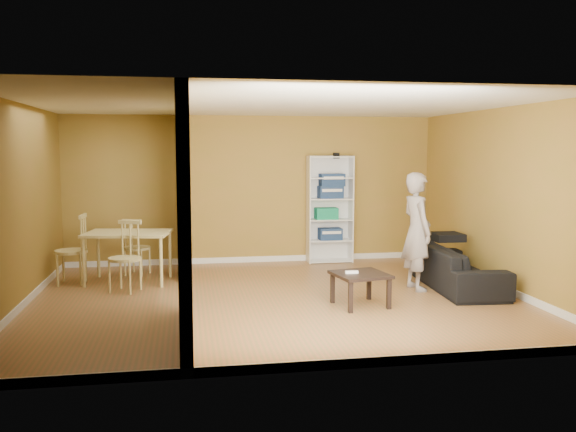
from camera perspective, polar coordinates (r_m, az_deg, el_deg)
The scene contains 16 objects.
room_shell at distance 8.10m, azimuth -1.16°, elevation 1.23°, with size 6.50×6.50×6.50m.
partition at distance 8.01m, azimuth -9.68°, elevation 1.09°, with size 0.22×5.50×2.60m, color olive, non-canonical shape.
wall_speaker at distance 11.01m, azimuth 4.53°, elevation 5.65°, with size 0.10×0.10×0.10m, color black.
sofa at distance 9.21m, azimuth 15.55°, elevation -4.07°, with size 0.89×2.08×0.79m, color #282829.
person at distance 8.88m, azimuth 11.99°, elevation -0.48°, with size 0.56×0.72×1.98m, color slate.
bookshelf at distance 10.94m, azimuth 3.87°, elevation 0.67°, with size 0.80×0.35×1.90m.
paper_box_navy_a at distance 10.94m, azimuth 3.96°, elevation -1.67°, with size 0.40×0.26×0.21m, color navy.
paper_box_teal at distance 10.88m, azimuth 3.60°, elevation 0.24°, with size 0.39×0.26×0.20m, color #1F6150.
paper_box_navy_b at distance 10.87m, azimuth 3.99°, elevation 2.24°, with size 0.42×0.28×0.22m, color navy.
paper_box_navy_c at distance 10.86m, azimuth 4.13°, elevation 3.40°, with size 0.43×0.28×0.22m, color navy.
coffee_table at distance 7.91m, azimuth 6.79°, elevation -5.79°, with size 0.64×0.64×0.43m.
game_controller at distance 7.87m, azimuth 5.98°, elevation -5.24°, with size 0.17×0.04×0.03m, color white.
dining_table at distance 9.52m, azimuth -14.75°, elevation -1.92°, with size 1.23×0.82×0.77m.
chair_left at distance 9.66m, azimuth -19.64°, elevation -2.94°, with size 0.48×0.48×1.05m, color tan, non-canonical shape.
chair_near at distance 8.92m, azimuth -15.04°, elevation -3.69°, with size 0.46×0.46×1.00m, color tan, non-canonical shape.
chair_far at distance 10.11m, azimuth -13.94°, elevation -2.76°, with size 0.42×0.42×0.92m, color beige, non-canonical shape.
Camera 1 is at (-1.19, -7.98, 2.00)m, focal length 38.00 mm.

